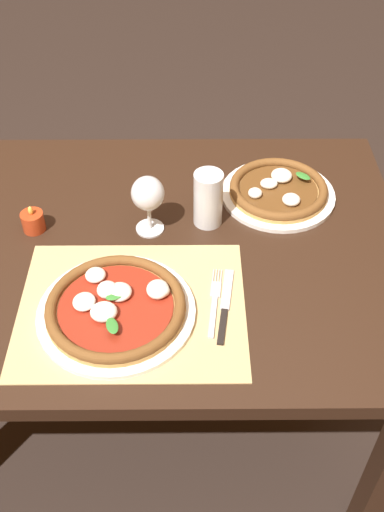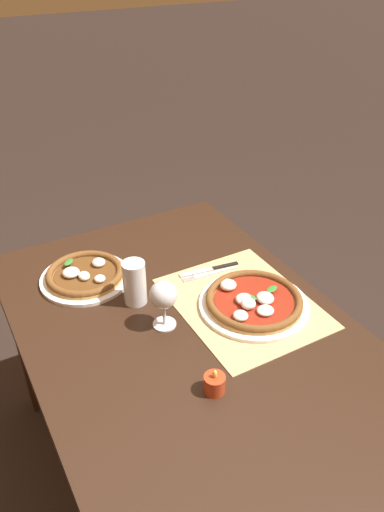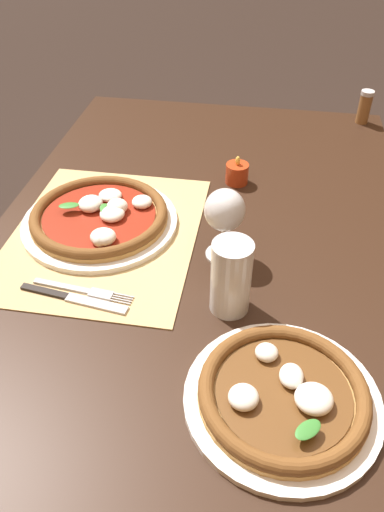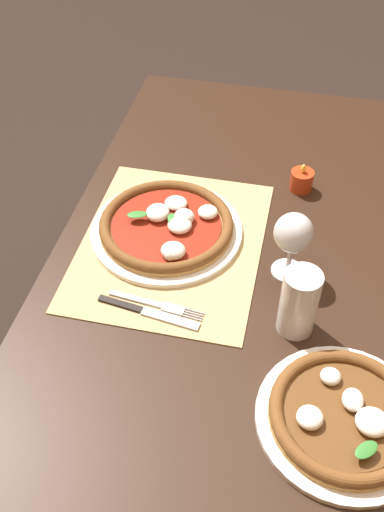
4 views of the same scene
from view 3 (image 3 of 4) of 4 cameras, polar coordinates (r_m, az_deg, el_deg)
ground_plane at (r=1.64m, az=0.69°, el=-18.54°), size 24.00×24.00×0.00m
dining_table at (r=1.14m, az=0.94°, el=-1.54°), size 1.38×0.91×0.74m
paper_placemat at (r=1.09m, az=-9.94°, el=2.50°), size 0.49×0.39×0.00m
pizza_near at (r=1.11m, az=-10.49°, el=4.33°), size 0.34×0.34×0.05m
pizza_far at (r=0.79m, az=10.37°, el=-15.31°), size 0.30×0.30×0.05m
wine_glass at (r=0.96m, az=3.75°, el=4.93°), size 0.08×0.08×0.16m
pint_glass at (r=0.87m, az=4.47°, el=-2.58°), size 0.07×0.07×0.15m
fork at (r=0.96m, az=-12.33°, el=-3.88°), size 0.04×0.20×0.00m
knife at (r=0.95m, az=-13.39°, el=-4.72°), size 0.05×0.22×0.01m
votive_candle at (r=1.25m, az=5.16°, el=9.31°), size 0.06×0.06×0.07m
pepper_shaker at (r=1.62m, az=19.12°, el=15.81°), size 0.04×0.04×0.10m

